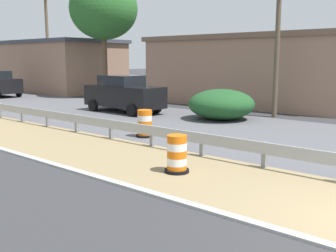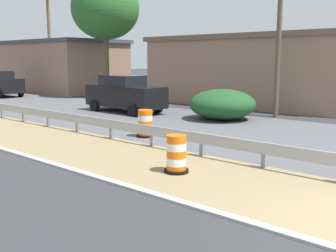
{
  "view_description": "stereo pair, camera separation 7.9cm",
  "coord_description": "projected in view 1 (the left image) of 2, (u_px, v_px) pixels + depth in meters",
  "views": [
    {
      "loc": [
        -7.37,
        -1.44,
        2.89
      ],
      "look_at": [
        1.68,
        6.29,
        0.89
      ],
      "focal_mm": 42.93,
      "sensor_mm": 36.0,
      "label": 1
    },
    {
      "loc": [
        -7.32,
        -1.5,
        2.89
      ],
      "look_at": [
        1.68,
        6.29,
        0.89
      ],
      "focal_mm": 42.93,
      "sensor_mm": 36.0,
      "label": 2
    }
  ],
  "objects": [
    {
      "name": "traffic_barrel_close",
      "position": [
        145.0,
        125.0,
        14.94
      ],
      "size": [
        0.67,
        0.67,
        1.01
      ],
      "color": "orange",
      "rests_on": "ground"
    },
    {
      "name": "traffic_barrel_nearest",
      "position": [
        177.0,
        156.0,
        10.26
      ],
      "size": [
        0.64,
        0.64,
        0.97
      ],
      "color": "orange",
      "rests_on": "ground"
    },
    {
      "name": "roadside_shop_far",
      "position": [
        59.0,
        66.0,
        36.22
      ],
      "size": [
        6.86,
        11.86,
        4.45
      ],
      "color": "#93705B",
      "rests_on": "ground"
    },
    {
      "name": "bush_roadside",
      "position": [
        221.0,
        104.0,
        19.22
      ],
      "size": [
        3.16,
        3.16,
        1.46
      ],
      "primitive_type": "ellipsoid",
      "color": "#1E4C23",
      "rests_on": "ground"
    },
    {
      "name": "utility_pole_mid",
      "position": [
        47.0,
        39.0,
        32.28
      ],
      "size": [
        0.24,
        1.8,
        8.55
      ],
      "color": "brown",
      "rests_on": "ground"
    },
    {
      "name": "guardrail_median",
      "position": [
        301.0,
        155.0,
        9.99
      ],
      "size": [
        0.18,
        57.21,
        0.71
      ],
      "color": "#999EA3",
      "rests_on": "ground"
    },
    {
      "name": "car_trailing_near_lane",
      "position": [
        124.0,
        94.0,
        21.76
      ],
      "size": [
        2.08,
        4.8,
        2.0
      ],
      "rotation": [
        0.0,
        0.0,
        -1.59
      ],
      "color": "black",
      "rests_on": "ground"
    },
    {
      "name": "roadside_shop_near",
      "position": [
        256.0,
        70.0,
        25.83
      ],
      "size": [
        7.2,
        13.42,
        4.32
      ],
      "color": "#93705B",
      "rests_on": "ground"
    },
    {
      "name": "utility_pole_near",
      "position": [
        277.0,
        37.0,
        19.39
      ],
      "size": [
        0.24,
        1.8,
        7.48
      ],
      "color": "brown",
      "rests_on": "ground"
    },
    {
      "name": "tree_roadside",
      "position": [
        104.0,
        9.0,
        29.24
      ],
      "size": [
        4.96,
        4.96,
        8.72
      ],
      "color": "brown",
      "rests_on": "ground"
    }
  ]
}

